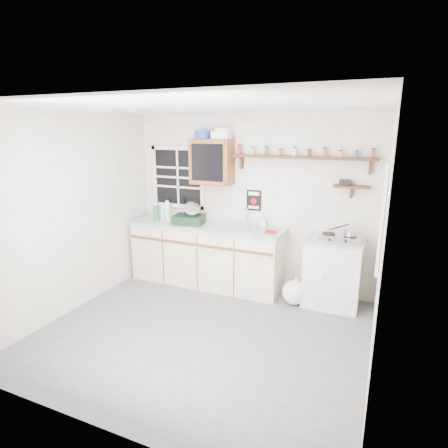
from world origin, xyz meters
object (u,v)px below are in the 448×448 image
at_px(main_cabinet, 206,254).
at_px(upper_cabinet, 212,162).
at_px(right_cabinet, 332,272).
at_px(spice_shelf, 301,157).
at_px(dish_rack, 190,217).
at_px(hotplate, 339,237).

xyz_separation_m(main_cabinet, upper_cabinet, (0.03, 0.14, 1.36)).
bearing_deg(right_cabinet, main_cabinet, -179.21).
relative_size(spice_shelf, dish_rack, 3.94).
bearing_deg(hotplate, spice_shelf, 155.64).
relative_size(spice_shelf, hotplate, 3.46).
bearing_deg(spice_shelf, dish_rack, -170.31).
distance_m(right_cabinet, hotplate, 0.49).
bearing_deg(right_cabinet, dish_rack, -177.92).
bearing_deg(dish_rack, spice_shelf, -0.83).
xyz_separation_m(upper_cabinet, spice_shelf, (1.27, 0.07, 0.10)).
relative_size(main_cabinet, spice_shelf, 1.21).
distance_m(right_cabinet, spice_shelf, 1.57).
bearing_deg(dish_rack, hotplate, -9.02).
xyz_separation_m(spice_shelf, hotplate, (0.58, -0.21, -0.98)).
bearing_deg(spice_shelf, main_cabinet, -170.70).
distance_m(upper_cabinet, dish_rack, 0.87).
bearing_deg(upper_cabinet, spice_shelf, 3.14).
relative_size(main_cabinet, dish_rack, 4.77).
relative_size(main_cabinet, hotplate, 4.19).
xyz_separation_m(main_cabinet, right_cabinet, (1.83, 0.03, -0.01)).
distance_m(dish_rack, hotplate, 2.13).
bearing_deg(upper_cabinet, main_cabinet, -103.68).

